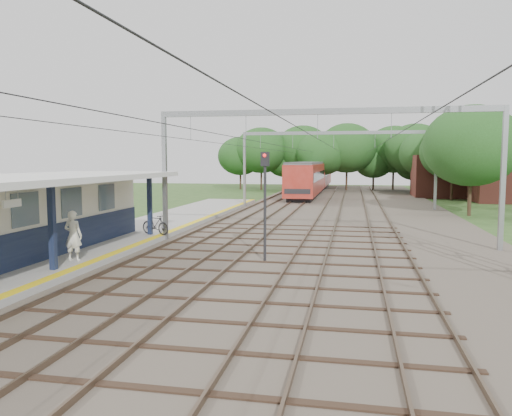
# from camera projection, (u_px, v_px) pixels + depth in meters

# --- Properties ---
(ground) EXTENTS (160.00, 160.00, 0.00)m
(ground) POSITION_uv_depth(u_px,v_px,m) (131.00, 350.00, 11.66)
(ground) COLOR #2D4C1E
(ground) RESTS_ON ground
(ballast_bed) EXTENTS (18.00, 90.00, 0.10)m
(ballast_bed) POSITION_uv_depth(u_px,v_px,m) (340.00, 214.00, 40.18)
(ballast_bed) COLOR #473D33
(ballast_bed) RESTS_ON ground
(platform) EXTENTS (5.00, 52.00, 0.35)m
(platform) POSITION_uv_depth(u_px,v_px,m) (115.00, 239.00, 26.76)
(platform) COLOR gray
(platform) RESTS_ON ground
(yellow_stripe) EXTENTS (0.45, 52.00, 0.01)m
(yellow_stripe) POSITION_uv_depth(u_px,v_px,m) (154.00, 237.00, 26.31)
(yellow_stripe) COLOR yellow
(yellow_stripe) RESTS_ON platform
(station_building) EXTENTS (3.41, 18.00, 3.40)m
(station_building) POSITION_uv_depth(u_px,v_px,m) (0.00, 220.00, 20.01)
(station_building) COLOR beige
(station_building) RESTS_ON platform
(canopy) EXTENTS (6.40, 20.00, 3.44)m
(canopy) POSITION_uv_depth(u_px,v_px,m) (5.00, 181.00, 18.67)
(canopy) COLOR #111A35
(canopy) RESTS_ON platform
(rail_tracks) EXTENTS (11.80, 88.00, 0.15)m
(rail_tracks) POSITION_uv_depth(u_px,v_px,m) (309.00, 212.00, 40.65)
(rail_tracks) COLOR brown
(rail_tracks) RESTS_ON ballast_bed
(catenary_system) EXTENTS (17.22, 88.00, 7.00)m
(catenary_system) POSITION_uv_depth(u_px,v_px,m) (331.00, 145.00, 35.17)
(catenary_system) COLOR gray
(catenary_system) RESTS_ON ground
(tree_band) EXTENTS (31.72, 30.88, 8.82)m
(tree_band) POSITION_uv_depth(u_px,v_px,m) (345.00, 156.00, 66.23)
(tree_band) COLOR #382619
(tree_band) RESTS_ON ground
(house_near) EXTENTS (7.00, 6.12, 7.89)m
(house_near) POSITION_uv_depth(u_px,v_px,m) (509.00, 174.00, 52.25)
(house_near) COLOR brown
(house_near) RESTS_ON ground
(house_far) EXTENTS (8.00, 6.12, 8.66)m
(house_far) POSITION_uv_depth(u_px,v_px,m) (448.00, 170.00, 59.05)
(house_far) COLOR brown
(house_far) RESTS_ON ground
(person) EXTENTS (0.75, 0.50, 2.05)m
(person) POSITION_uv_depth(u_px,v_px,m) (73.00, 236.00, 20.17)
(person) COLOR white
(person) RESTS_ON platform
(bicycle) EXTENTS (1.93, 1.14, 1.12)m
(bicycle) POSITION_uv_depth(u_px,v_px,m) (155.00, 224.00, 27.30)
(bicycle) COLOR black
(bicycle) RESTS_ON platform
(train) EXTENTS (3.13, 38.93, 4.09)m
(train) POSITION_uv_depth(u_px,v_px,m) (313.00, 176.00, 68.66)
(train) COLOR black
(train) RESTS_ON ballast_bed
(signal_post) EXTENTS (0.37, 0.32, 4.77)m
(signal_post) POSITION_uv_depth(u_px,v_px,m) (265.00, 191.00, 21.15)
(signal_post) COLOR black
(signal_post) RESTS_ON ground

